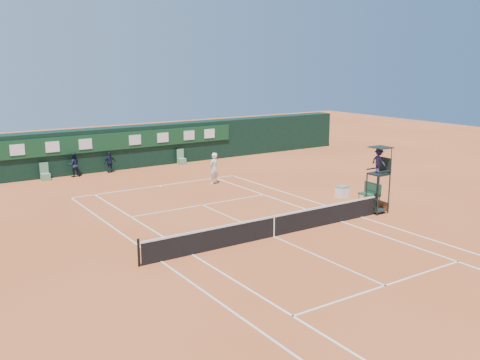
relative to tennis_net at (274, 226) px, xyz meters
name	(u,v)px	position (x,y,z in m)	size (l,w,h in m)	color
ground	(274,237)	(0.00, 0.00, -0.51)	(90.00, 90.00, 0.00)	#C45C2E
court_lines	(274,236)	(0.00, 0.00, -0.50)	(11.05, 23.85, 0.01)	silver
tennis_net	(274,226)	(0.00, 0.00, 0.00)	(12.90, 0.10, 1.10)	black
back_wall	(118,148)	(0.00, 18.74, 1.00)	(40.00, 1.65, 3.00)	black
linesman_chair_left	(45,176)	(-5.50, 17.48, -0.19)	(0.55, 0.50, 1.15)	#5A8961
linesman_chair_right	(182,160)	(4.50, 17.48, -0.19)	(0.55, 0.50, 1.15)	#5E9065
umpire_chair	(379,166)	(6.73, 0.15, 1.95)	(0.96, 0.95, 3.42)	black
player_bench	(371,192)	(8.02, 1.77, 0.09)	(0.55, 1.20, 1.10)	#193F24
tennis_bag	(380,205)	(7.62, 0.68, -0.34)	(0.39, 0.89, 0.34)	black
cooler	(342,191)	(7.55, 3.51, -0.18)	(0.57, 0.57, 0.65)	white
tennis_ball	(221,188)	(2.89, 9.18, -0.48)	(0.06, 0.06, 0.06)	#D5F037
player	(214,168)	(3.17, 10.48, 0.49)	(0.73, 0.48, 2.00)	white
ball_kid_left	(74,165)	(-3.58, 17.53, 0.32)	(0.80, 0.62, 1.65)	black
ball_kid_right	(110,162)	(-1.09, 17.51, 0.22)	(0.85, 0.35, 1.45)	black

